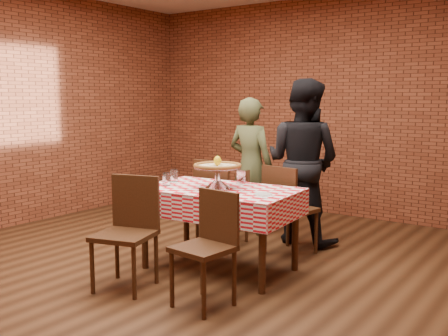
{
  "coord_description": "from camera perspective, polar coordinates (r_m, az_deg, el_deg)",
  "views": [
    {
      "loc": [
        2.97,
        -3.47,
        1.58
      ],
      "look_at": [
        0.25,
        0.33,
        0.93
      ],
      "focal_mm": 41.42,
      "sensor_mm": 36.0,
      "label": 1
    }
  ],
  "objects": [
    {
      "name": "chair_far_left",
      "position": [
        5.56,
        -0.21,
        -3.69
      ],
      "size": [
        0.45,
        0.45,
        0.93
      ],
      "primitive_type": null,
      "rotation": [
        0.0,
        0.0,
        3.16
      ],
      "color": "#3E2111",
      "rests_on": "ground"
    },
    {
      "name": "diner_olive",
      "position": [
        5.97,
        2.97,
        0.23
      ],
      "size": [
        0.59,
        0.4,
        1.57
      ],
      "primitive_type": "imported",
      "rotation": [
        0.0,
        0.0,
        3.11
      ],
      "color": "#444A29",
      "rests_on": "ground"
    },
    {
      "name": "condiment_caddy",
      "position": [
        4.88,
        2.14,
        -1.0
      ],
      "size": [
        0.1,
        0.08,
        0.14
      ],
      "primitive_type": "cube",
      "rotation": [
        0.0,
        0.0,
        0.01
      ],
      "color": "silver",
      "rests_on": "tablecloth"
    },
    {
      "name": "sweetener_packet_a",
      "position": [
        4.22,
        4.4,
        -3.3
      ],
      "size": [
        0.06,
        0.06,
        0.0
      ],
      "primitive_type": "cube",
      "rotation": [
        0.0,
        0.0,
        0.65
      ],
      "color": "white",
      "rests_on": "tablecloth"
    },
    {
      "name": "sweetener_packet_b",
      "position": [
        4.28,
        5.18,
        -3.15
      ],
      "size": [
        0.06,
        0.05,
        0.0
      ],
      "primitive_type": "cube",
      "rotation": [
        0.0,
        0.0,
        -0.27
      ],
      "color": "white",
      "rests_on": "tablecloth"
    },
    {
      "name": "back_wall",
      "position": [
        7.12,
        11.02,
        6.69
      ],
      "size": [
        5.5,
        0.0,
        5.5
      ],
      "primitive_type": "plane",
      "rotation": [
        1.57,
        0.0,
        0.0
      ],
      "color": "brown",
      "rests_on": "ground"
    },
    {
      "name": "chair_near_right",
      "position": [
        3.91,
        -2.34,
        -9.11
      ],
      "size": [
        0.43,
        0.43,
        0.87
      ],
      "primitive_type": null,
      "rotation": [
        0.0,
        0.0,
        -0.1
      ],
      "color": "#3E2111",
      "rests_on": "ground"
    },
    {
      "name": "ground",
      "position": [
        4.83,
        -4.78,
        -11.21
      ],
      "size": [
        6.0,
        6.0,
        0.0
      ],
      "primitive_type": "plane",
      "color": "black",
      "rests_on": "ground"
    },
    {
      "name": "lemon",
      "position": [
        4.62,
        -0.72,
        0.8
      ],
      "size": [
        0.09,
        0.09,
        0.09
      ],
      "primitive_type": "ellipsoid",
      "rotation": [
        0.0,
        0.0,
        -0.31
      ],
      "color": "yellow",
      "rests_on": "pizza"
    },
    {
      "name": "chair_far_right",
      "position": [
        5.25,
        7.4,
        -4.57
      ],
      "size": [
        0.49,
        0.49,
        0.91
      ],
      "primitive_type": null,
      "rotation": [
        0.0,
        0.0,
        2.96
      ],
      "color": "#3E2111",
      "rests_on": "ground"
    },
    {
      "name": "water_glass_right",
      "position": [
        5.04,
        -5.54,
        -0.84
      ],
      "size": [
        0.08,
        0.08,
        0.12
      ],
      "primitive_type": "cylinder",
      "rotation": [
        0.0,
        0.0,
        0.08
      ],
      "color": "white",
      "rests_on": "tablecloth"
    },
    {
      "name": "pizza",
      "position": [
        4.63,
        -0.72,
        0.18
      ],
      "size": [
        0.54,
        0.54,
        0.03
      ],
      "primitive_type": "cylinder",
      "rotation": [
        0.0,
        0.0,
        -0.31
      ],
      "color": "beige",
      "rests_on": "pizza_stand"
    },
    {
      "name": "chair_near_left",
      "position": [
        4.34,
        -10.95,
        -7.18
      ],
      "size": [
        0.55,
        0.55,
        0.92
      ],
      "primitive_type": null,
      "rotation": [
        0.0,
        0.0,
        0.28
      ],
      "color": "#3E2111",
      "rests_on": "ground"
    },
    {
      "name": "diner_black",
      "position": [
        5.63,
        8.66,
        0.7
      ],
      "size": [
        0.87,
        0.69,
        1.77
      ],
      "primitive_type": "imported",
      "rotation": [
        0.0,
        0.0,
        3.12
      ],
      "color": "black",
      "rests_on": "ground"
    },
    {
      "name": "table",
      "position": [
        4.75,
        -0.5,
        -6.79
      ],
      "size": [
        1.43,
        0.93,
        0.75
      ],
      "primitive_type": "cube",
      "rotation": [
        0.0,
        0.0,
        0.08
      ],
      "color": "#3E2111",
      "rests_on": "ground"
    },
    {
      "name": "water_glass_left",
      "position": [
        4.83,
        -6.35,
        -1.22
      ],
      "size": [
        0.08,
        0.08,
        0.12
      ],
      "primitive_type": "cylinder",
      "rotation": [
        0.0,
        0.0,
        0.08
      ],
      "color": "white",
      "rests_on": "tablecloth"
    },
    {
      "name": "pizza_stand",
      "position": [
        4.64,
        -0.72,
        -1.08
      ],
      "size": [
        0.55,
        0.55,
        0.19
      ],
      "primitive_type": null,
      "rotation": [
        0.0,
        0.0,
        -0.31
      ],
      "color": "silver",
      "rests_on": "tablecloth"
    },
    {
      "name": "tablecloth",
      "position": [
        4.69,
        -0.5,
        -3.66
      ],
      "size": [
        1.47,
        0.97,
        0.24
      ],
      "primitive_type": null,
      "rotation": [
        0.0,
        0.0,
        0.08
      ],
      "color": "red",
      "rests_on": "table"
    },
    {
      "name": "side_plate",
      "position": [
        4.36,
        4.3,
        -2.91
      ],
      "size": [
        0.17,
        0.17,
        0.01
      ],
      "primitive_type": "cylinder",
      "rotation": [
        0.0,
        0.0,
        0.08
      ],
      "color": "white",
      "rests_on": "tablecloth"
    }
  ]
}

